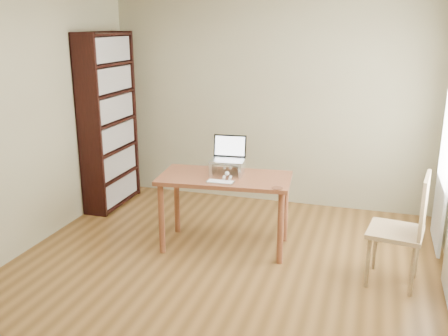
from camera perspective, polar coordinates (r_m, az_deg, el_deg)
room at (r=4.01m, az=-0.91°, el=3.32°), size 4.04×4.54×2.64m
bookshelf at (r=6.20m, az=-13.03°, el=5.20°), size 0.30×0.90×2.10m
desk at (r=4.93m, az=0.11°, el=-2.15°), size 1.34×0.76×0.75m
laptop_stand at (r=4.95m, az=0.38°, el=0.24°), size 0.32×0.25×0.13m
laptop at (r=4.97m, az=0.58°, el=1.62°), size 0.35×0.31×0.23m
keyboard at (r=4.69m, az=-0.43°, el=-1.62°), size 0.26×0.11×0.02m
coaster at (r=4.57m, az=6.11°, el=-2.30°), size 0.10×0.10×0.01m
cat at (r=4.98m, az=0.65°, el=0.06°), size 0.23×0.47×0.14m
chair at (r=4.53m, az=20.09°, el=-6.18°), size 0.51×0.51×1.01m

